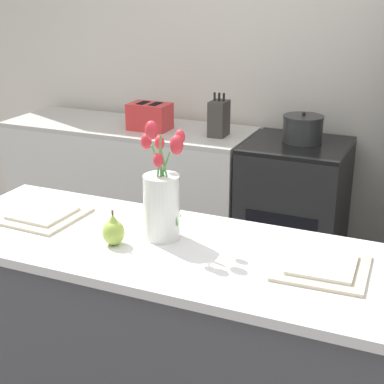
{
  "coord_description": "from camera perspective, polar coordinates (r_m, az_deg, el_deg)",
  "views": [
    {
      "loc": [
        0.87,
        -1.76,
        1.82
      ],
      "look_at": [
        0.0,
        0.25,
        1.01
      ],
      "focal_mm": 55.0,
      "sensor_mm": 36.0,
      "label": 1
    }
  ],
  "objects": [
    {
      "name": "plate_setting_right",
      "position": [
        2.03,
        12.51,
        -7.05
      ],
      "size": [
        0.31,
        0.31,
        0.02
      ],
      "color": "beige",
      "rests_on": "kitchen_island"
    },
    {
      "name": "kitchen_island",
      "position": [
        2.39,
        -2.48,
        -14.78
      ],
      "size": [
        1.8,
        0.66,
        0.89
      ],
      "color": "#4C4C51",
      "rests_on": "ground_plane"
    },
    {
      "name": "pear_figurine",
      "position": [
        2.16,
        -7.63,
        -3.78
      ],
      "size": [
        0.08,
        0.08,
        0.13
      ],
      "color": "#9EBC47",
      "rests_on": "kitchen_island"
    },
    {
      "name": "back_wall",
      "position": [
        3.89,
        10.64,
        12.89
      ],
      "size": [
        5.2,
        0.08,
        2.7
      ],
      "color": "silver",
      "rests_on": "ground_plane"
    },
    {
      "name": "stove_range",
      "position": [
        3.71,
        9.8,
        -1.94
      ],
      "size": [
        0.6,
        0.61,
        0.89
      ],
      "color": "black",
      "rests_on": "ground_plane"
    },
    {
      "name": "knife_block",
      "position": [
        3.66,
        2.62,
        7.14
      ],
      "size": [
        0.1,
        0.14,
        0.27
      ],
      "color": "#3D3833",
      "rests_on": "back_counter"
    },
    {
      "name": "flower_vase",
      "position": [
        2.16,
        -2.95,
        -0.71
      ],
      "size": [
        0.18,
        0.16,
        0.45
      ],
      "color": "silver",
      "rests_on": "kitchen_island"
    },
    {
      "name": "plate_setting_left",
      "position": [
        2.48,
        -14.25,
        -2.15
      ],
      "size": [
        0.31,
        0.31,
        0.02
      ],
      "color": "beige",
      "rests_on": "kitchen_island"
    },
    {
      "name": "cooking_pot",
      "position": [
        3.59,
        10.69,
        6.06
      ],
      "size": [
        0.24,
        0.24,
        0.18
      ],
      "color": "#2D2D2D",
      "rests_on": "stove_range"
    },
    {
      "name": "toaster",
      "position": [
        3.83,
        -4.12,
        7.33
      ],
      "size": [
        0.28,
        0.18,
        0.17
      ],
      "color": "red",
      "rests_on": "back_counter"
    },
    {
      "name": "back_counter",
      "position": [
        4.11,
        -6.04,
        0.48
      ],
      "size": [
        1.68,
        0.6,
        0.89
      ],
      "color": "silver",
      "rests_on": "ground_plane"
    }
  ]
}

